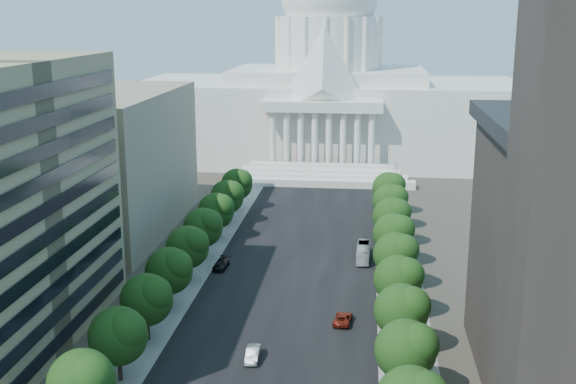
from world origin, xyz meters
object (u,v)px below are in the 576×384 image
(car_silver, at_px, (253,354))
(car_dark_b, at_px, (221,264))
(car_red, at_px, (343,319))
(city_bus, at_px, (363,252))

(car_silver, distance_m, car_dark_b, 36.99)
(car_silver, relative_size, car_red, 0.93)
(car_silver, height_order, city_bus, city_bus)
(car_red, bearing_deg, city_bus, -88.95)
(car_silver, height_order, car_dark_b, car_silver)
(car_silver, bearing_deg, city_bus, 69.87)
(car_dark_b, relative_size, city_bus, 0.55)
(car_silver, xyz_separation_m, city_bus, (14.53, 43.17, 0.58))
(city_bus, bearing_deg, car_dark_b, -161.64)
(car_red, xyz_separation_m, car_dark_b, (-23.28, 21.82, 0.05))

